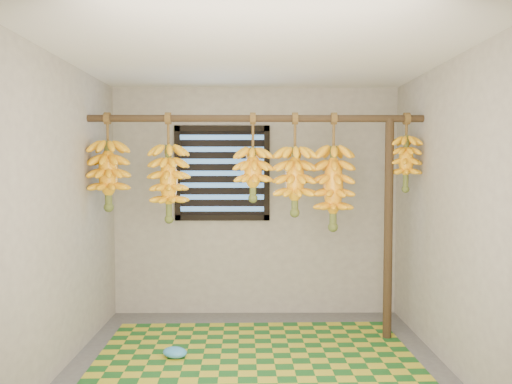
{
  "coord_description": "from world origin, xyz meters",
  "views": [
    {
      "loc": [
        -0.03,
        -3.78,
        1.58
      ],
      "look_at": [
        0.0,
        0.55,
        1.35
      ],
      "focal_mm": 35.0,
      "sensor_mm": 36.0,
      "label": 1
    }
  ],
  "objects_px": {
    "banana_bunch_a": "(108,175)",
    "banana_bunch_f": "(406,163)",
    "woven_mat": "(256,365)",
    "banana_bunch_c": "(253,174)",
    "banana_bunch_d": "(295,181)",
    "banana_bunch_b": "(169,183)",
    "banana_bunch_e": "(333,188)",
    "support_post": "(388,230)",
    "plastic_bag": "(175,352)"
  },
  "relations": [
    {
      "from": "woven_mat",
      "to": "banana_bunch_c",
      "type": "height_order",
      "value": "banana_bunch_c"
    },
    {
      "from": "banana_bunch_e",
      "to": "support_post",
      "type": "bearing_deg",
      "value": 0.0
    },
    {
      "from": "banana_bunch_a",
      "to": "banana_bunch_b",
      "type": "distance_m",
      "value": 0.55
    },
    {
      "from": "banana_bunch_c",
      "to": "banana_bunch_e",
      "type": "distance_m",
      "value": 0.74
    },
    {
      "from": "banana_bunch_b",
      "to": "banana_bunch_f",
      "type": "distance_m",
      "value": 2.14
    },
    {
      "from": "banana_bunch_a",
      "to": "banana_bunch_f",
      "type": "bearing_deg",
      "value": 0.0
    },
    {
      "from": "banana_bunch_b",
      "to": "banana_bunch_e",
      "type": "bearing_deg",
      "value": -0.0
    },
    {
      "from": "plastic_bag",
      "to": "banana_bunch_d",
      "type": "bearing_deg",
      "value": 25.0
    },
    {
      "from": "banana_bunch_b",
      "to": "banana_bunch_e",
      "type": "height_order",
      "value": "same"
    },
    {
      "from": "banana_bunch_a",
      "to": "banana_bunch_d",
      "type": "bearing_deg",
      "value": 0.0
    },
    {
      "from": "banana_bunch_a",
      "to": "banana_bunch_f",
      "type": "relative_size",
      "value": 1.23
    },
    {
      "from": "banana_bunch_f",
      "to": "banana_bunch_b",
      "type": "bearing_deg",
      "value": 180.0
    },
    {
      "from": "banana_bunch_c",
      "to": "woven_mat",
      "type": "bearing_deg",
      "value": -87.48
    },
    {
      "from": "banana_bunch_a",
      "to": "banana_bunch_e",
      "type": "height_order",
      "value": "same"
    },
    {
      "from": "support_post",
      "to": "banana_bunch_d",
      "type": "distance_m",
      "value": 0.96
    },
    {
      "from": "banana_bunch_c",
      "to": "banana_bunch_d",
      "type": "height_order",
      "value": "same"
    },
    {
      "from": "woven_mat",
      "to": "banana_bunch_e",
      "type": "xyz_separation_m",
      "value": [
        0.7,
        0.62,
        1.38
      ]
    },
    {
      "from": "plastic_bag",
      "to": "banana_bunch_d",
      "type": "relative_size",
      "value": 0.23
    },
    {
      "from": "banana_bunch_a",
      "to": "banana_bunch_f",
      "type": "xyz_separation_m",
      "value": [
        2.67,
        0.0,
        0.11
      ]
    },
    {
      "from": "banana_bunch_c",
      "to": "banana_bunch_d",
      "type": "distance_m",
      "value": 0.38
    },
    {
      "from": "support_post",
      "to": "banana_bunch_c",
      "type": "height_order",
      "value": "banana_bunch_c"
    },
    {
      "from": "banana_bunch_c",
      "to": "banana_bunch_f",
      "type": "relative_size",
      "value": 1.12
    },
    {
      "from": "plastic_bag",
      "to": "banana_bunch_a",
      "type": "height_order",
      "value": "banana_bunch_a"
    },
    {
      "from": "woven_mat",
      "to": "banana_bunch_f",
      "type": "xyz_separation_m",
      "value": [
        1.35,
        0.62,
        1.6
      ]
    },
    {
      "from": "banana_bunch_e",
      "to": "banana_bunch_f",
      "type": "distance_m",
      "value": 0.69
    },
    {
      "from": "support_post",
      "to": "woven_mat",
      "type": "height_order",
      "value": "support_post"
    },
    {
      "from": "banana_bunch_a",
      "to": "banana_bunch_c",
      "type": "height_order",
      "value": "same"
    },
    {
      "from": "support_post",
      "to": "banana_bunch_d",
      "type": "height_order",
      "value": "banana_bunch_d"
    },
    {
      "from": "banana_bunch_d",
      "to": "woven_mat",
      "type": "bearing_deg",
      "value": -119.61
    },
    {
      "from": "banana_bunch_d",
      "to": "plastic_bag",
      "type": "bearing_deg",
      "value": -155.0
    },
    {
      "from": "woven_mat",
      "to": "banana_bunch_c",
      "type": "xyz_separation_m",
      "value": [
        -0.03,
        0.62,
        1.5
      ]
    },
    {
      "from": "banana_bunch_b",
      "to": "banana_bunch_f",
      "type": "relative_size",
      "value": 1.38
    },
    {
      "from": "banana_bunch_a",
      "to": "banana_bunch_c",
      "type": "relative_size",
      "value": 1.1
    },
    {
      "from": "banana_bunch_a",
      "to": "banana_bunch_b",
      "type": "xyz_separation_m",
      "value": [
        0.54,
        0.0,
        -0.07
      ]
    },
    {
      "from": "support_post",
      "to": "banana_bunch_c",
      "type": "distance_m",
      "value": 1.33
    },
    {
      "from": "plastic_bag",
      "to": "banana_bunch_e",
      "type": "bearing_deg",
      "value": 19.16
    },
    {
      "from": "plastic_bag",
      "to": "banana_bunch_f",
      "type": "xyz_separation_m",
      "value": [
        2.02,
        0.47,
        1.55
      ]
    },
    {
      "from": "banana_bunch_a",
      "to": "banana_bunch_f",
      "type": "distance_m",
      "value": 2.68
    },
    {
      "from": "woven_mat",
      "to": "banana_bunch_d",
      "type": "distance_m",
      "value": 1.6
    },
    {
      "from": "plastic_bag",
      "to": "banana_bunch_b",
      "type": "distance_m",
      "value": 1.45
    },
    {
      "from": "banana_bunch_e",
      "to": "banana_bunch_f",
      "type": "bearing_deg",
      "value": 0.0
    },
    {
      "from": "banana_bunch_c",
      "to": "banana_bunch_e",
      "type": "bearing_deg",
      "value": -0.0
    },
    {
      "from": "banana_bunch_b",
      "to": "support_post",
      "type": "bearing_deg",
      "value": 0.0
    },
    {
      "from": "banana_bunch_a",
      "to": "banana_bunch_c",
      "type": "xyz_separation_m",
      "value": [
        1.3,
        0.0,
        0.01
      ]
    },
    {
      "from": "woven_mat",
      "to": "banana_bunch_c",
      "type": "distance_m",
      "value": 1.62
    },
    {
      "from": "banana_bunch_c",
      "to": "banana_bunch_e",
      "type": "xyz_separation_m",
      "value": [
        0.72,
        -0.0,
        -0.13
      ]
    },
    {
      "from": "plastic_bag",
      "to": "woven_mat",
      "type": "bearing_deg",
      "value": -12.03
    },
    {
      "from": "plastic_bag",
      "to": "banana_bunch_a",
      "type": "bearing_deg",
      "value": 144.28
    },
    {
      "from": "support_post",
      "to": "plastic_bag",
      "type": "relative_size",
      "value": 9.5
    },
    {
      "from": "banana_bunch_b",
      "to": "banana_bunch_e",
      "type": "xyz_separation_m",
      "value": [
        1.48,
        -0.0,
        -0.04
      ]
    }
  ]
}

